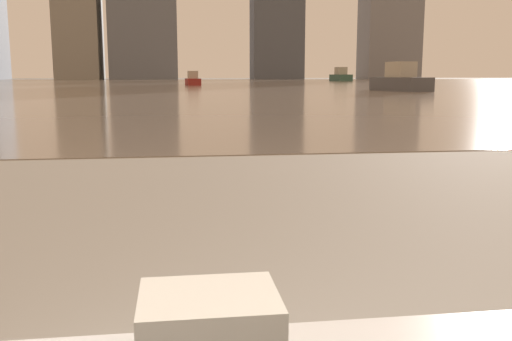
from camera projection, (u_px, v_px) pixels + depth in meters
name	position (u px, v px, depth m)	size (l,w,h in m)	color
towel_stack	(209.00, 328.00, 0.96)	(0.23, 0.19, 0.12)	silver
harbor_water	(178.00, 84.00, 60.65)	(180.00, 110.00, 0.01)	gray
harbor_boat_0	(400.00, 81.00, 34.17)	(2.40, 4.81, 1.72)	#4C4C51
harbor_boat_2	(341.00, 76.00, 85.40)	(2.07, 5.54, 2.06)	#335647
harbor_boat_4	(193.00, 80.00, 52.24)	(1.39, 3.51, 1.29)	maroon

